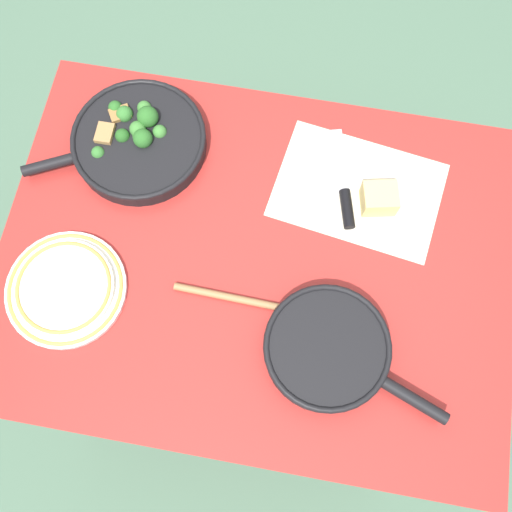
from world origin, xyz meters
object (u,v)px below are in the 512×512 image
(grater_knife, at_px, (344,192))
(dinner_plate_stack, at_px, (65,288))
(skillet_broccoli, at_px, (137,140))
(cheese_block, at_px, (379,199))
(skillet_eggs, at_px, (328,349))
(wooden_spoon, at_px, (276,307))

(grater_knife, height_order, dinner_plate_stack, dinner_plate_stack)
(skillet_broccoli, bearing_deg, cheese_block, 147.83)
(skillet_eggs, bearing_deg, dinner_plate_stack, -161.92)
(wooden_spoon, xyz_separation_m, dinner_plate_stack, (-0.43, -0.04, 0.00))
(skillet_eggs, height_order, dinner_plate_stack, skillet_eggs)
(skillet_eggs, relative_size, cheese_block, 4.41)
(wooden_spoon, relative_size, cheese_block, 4.08)
(skillet_broccoli, relative_size, grater_knife, 1.61)
(skillet_eggs, xyz_separation_m, grater_knife, (-0.01, 0.34, -0.02))
(skillet_broccoli, xyz_separation_m, dinner_plate_stack, (-0.07, -0.35, -0.01))
(skillet_broccoli, distance_m, grater_knife, 0.46)
(skillet_broccoli, height_order, skillet_eggs, skillet_broccoli)
(wooden_spoon, relative_size, grater_knife, 1.44)
(skillet_eggs, bearing_deg, skillet_broccoli, 162.61)
(skillet_eggs, height_order, cheese_block, cheese_block)
(grater_knife, bearing_deg, skillet_eggs, 166.96)
(skillet_eggs, height_order, wooden_spoon, skillet_eggs)
(skillet_broccoli, xyz_separation_m, wooden_spoon, (0.36, -0.31, -0.02))
(skillet_broccoli, distance_m, skillet_eggs, 0.61)
(skillet_eggs, bearing_deg, wooden_spoon, 169.96)
(wooden_spoon, distance_m, grater_knife, 0.29)
(skillet_broccoli, bearing_deg, dinner_plate_stack, 51.97)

